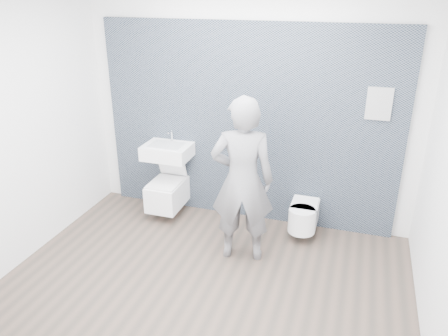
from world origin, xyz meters
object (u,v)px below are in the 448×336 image
(washbasin, at_px, (167,151))
(visitor, at_px, (242,181))
(toilet_rounded, at_px, (303,216))
(toilet_square, at_px, (167,192))

(washbasin, height_order, visitor, visitor)
(toilet_rounded, bearing_deg, visitor, -133.74)
(toilet_square, height_order, visitor, visitor)
(washbasin, xyz_separation_m, toilet_rounded, (1.73, -0.05, -0.59))
(visitor, bearing_deg, washbasin, -42.59)
(toilet_square, relative_size, visitor, 0.41)
(washbasin, bearing_deg, toilet_rounded, -1.81)
(visitor, bearing_deg, toilet_square, -40.23)
(washbasin, bearing_deg, toilet_square, -90.00)
(washbasin, bearing_deg, visitor, -29.89)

